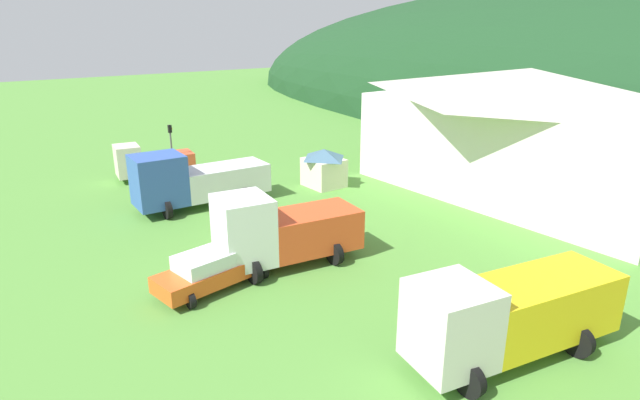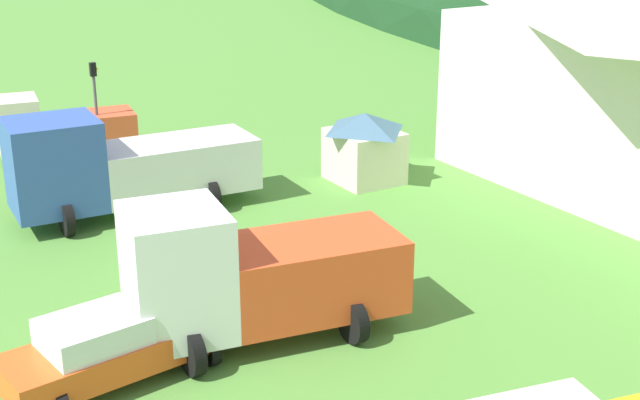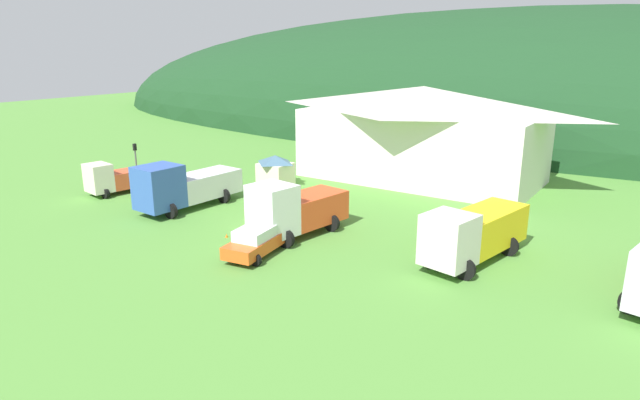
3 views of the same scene
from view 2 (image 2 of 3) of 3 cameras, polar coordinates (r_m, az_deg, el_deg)
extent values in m
plane|color=#518C38|center=(24.54, -5.75, -5.93)|extent=(200.00, 200.00, 0.00)
cube|color=beige|center=(33.28, 2.87, 2.85)|extent=(2.51, 2.28, 1.94)
pyramid|color=#42667F|center=(32.93, 2.91, 5.03)|extent=(2.71, 2.46, 0.68)
cube|color=beige|center=(37.57, -18.85, 4.60)|extent=(2.26, 1.91, 2.21)
cube|color=black|center=(37.45, -19.05, 5.30)|extent=(1.28, 1.45, 0.71)
cube|color=#DB512D|center=(37.90, -14.71, 4.44)|extent=(2.58, 4.04, 1.32)
cylinder|color=black|center=(37.01, -18.56, 2.64)|extent=(0.80, 0.30, 0.80)
cylinder|color=black|center=(38.69, -18.77, 3.32)|extent=(0.80, 0.30, 0.80)
cylinder|color=black|center=(37.31, -13.58, 3.25)|extent=(0.80, 0.30, 0.80)
cylinder|color=black|center=(38.98, -14.00, 3.91)|extent=(0.80, 0.30, 0.80)
cube|color=#3356AD|center=(29.77, -16.72, 2.16)|extent=(2.67, 2.96, 2.99)
cube|color=black|center=(29.57, -17.11, 3.34)|extent=(1.47, 2.34, 0.96)
cube|color=silver|center=(30.92, -9.21, 2.20)|extent=(2.80, 5.46, 1.77)
cylinder|color=black|center=(29.20, -15.98, -1.20)|extent=(1.10, 0.30, 1.10)
cylinder|color=black|center=(31.27, -16.88, 0.08)|extent=(1.10, 0.30, 1.10)
cylinder|color=black|center=(30.45, -7.01, 0.28)|extent=(1.10, 0.30, 1.10)
cylinder|color=black|center=(32.44, -8.44, 1.43)|extent=(1.10, 0.30, 1.10)
cube|color=white|center=(20.83, -9.19, -4.62)|extent=(2.80, 2.61, 3.05)
cube|color=black|center=(20.55, -9.60, -2.96)|extent=(1.59, 1.99, 0.98)
cube|color=#E04C23|center=(21.97, -0.60, -4.74)|extent=(3.12, 4.73, 1.86)
cylinder|color=black|center=(20.55, -8.23, -9.68)|extent=(1.10, 0.30, 1.10)
cylinder|color=black|center=(22.45, -9.65, -7.11)|extent=(1.10, 0.30, 1.10)
cylinder|color=black|center=(21.70, 2.12, -7.81)|extent=(1.10, 0.30, 1.10)
cylinder|color=black|center=(23.50, -0.08, -5.54)|extent=(1.10, 0.30, 1.10)
cube|color=#E8551E|center=(20.68, -12.60, -9.34)|extent=(2.59, 5.61, 0.70)
cube|color=silver|center=(20.14, -14.38, -8.19)|extent=(1.97, 2.38, 0.62)
cylinder|color=black|center=(20.89, -18.08, -10.67)|extent=(0.68, 0.24, 0.68)
cylinder|color=black|center=(20.99, -7.01, -9.61)|extent=(0.68, 0.24, 0.68)
cylinder|color=black|center=(22.20, -9.23, -8.01)|extent=(0.68, 0.24, 0.68)
cylinder|color=#4C4C51|center=(37.44, -14.16, 5.25)|extent=(0.12, 0.12, 3.31)
cube|color=black|center=(37.03, -14.41, 8.14)|extent=(0.20, 0.24, 0.55)
sphere|color=yellow|center=(37.07, -14.21, 8.17)|extent=(0.14, 0.14, 0.14)
cone|color=orange|center=(24.08, -13.57, -6.94)|extent=(0.36, 0.36, 0.49)
camera|label=1|loc=(3.55, -142.19, -13.19)|focal=29.33mm
camera|label=3|loc=(16.75, -125.45, -8.75)|focal=30.13mm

